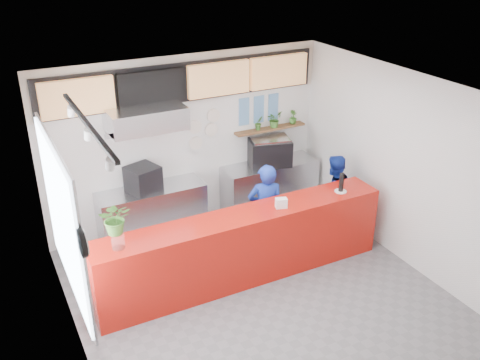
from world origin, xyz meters
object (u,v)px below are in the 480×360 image
object	(u,v)px
pepper_mill	(341,182)
panini_oven	(143,179)
staff_center	(265,210)
staff_right	(333,194)
espresso_machine	(269,152)
service_counter	(243,247)

from	to	relation	value
pepper_mill	panini_oven	bearing A→B (deg)	144.59
staff_center	staff_right	world-z (taller)	staff_center
espresso_machine	staff_right	bearing A→B (deg)	-50.48
espresso_machine	panini_oven	bearing A→B (deg)	-163.77
espresso_machine	service_counter	bearing A→B (deg)	-113.17
pepper_mill	service_counter	bearing A→B (deg)	178.35
service_counter	espresso_machine	xyz separation A→B (m)	(1.48, 1.80, 0.59)
service_counter	pepper_mill	distance (m)	1.83
panini_oven	staff_center	size ratio (longest dim) A/B	0.30
staff_center	espresso_machine	bearing A→B (deg)	-102.80
staff_center	pepper_mill	xyz separation A→B (m)	(1.04, -0.52, 0.48)
panini_oven	pepper_mill	distance (m)	3.19
staff_center	pepper_mill	distance (m)	1.26
service_counter	espresso_machine	size ratio (longest dim) A/B	6.09
service_counter	espresso_machine	bearing A→B (deg)	50.60
service_counter	espresso_machine	world-z (taller)	espresso_machine
panini_oven	staff_center	bearing A→B (deg)	-58.05
staff_center	staff_right	distance (m)	1.38
service_counter	espresso_machine	distance (m)	2.40
panini_oven	espresso_machine	xyz separation A→B (m)	(2.39, 0.00, 0.03)
service_counter	panini_oven	world-z (taller)	panini_oven
staff_center	staff_right	xyz separation A→B (m)	(1.37, 0.08, -0.07)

